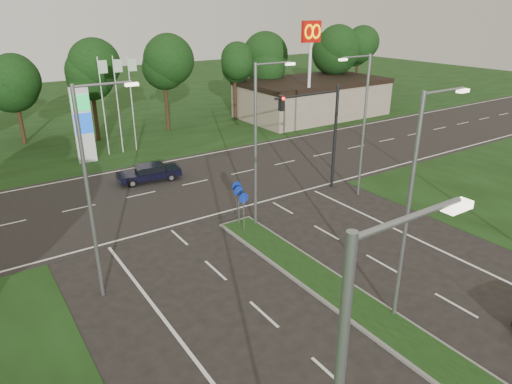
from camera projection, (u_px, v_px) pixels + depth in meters
verge_far at (72, 109)px, 55.67m from camera, size 160.00×50.00×0.02m
cross_road at (182, 186)px, 31.83m from camera, size 160.00×12.00×0.02m
median_kerb at (422, 351)px, 16.44m from camera, size 2.00×26.00×0.12m
commercial_building at (312, 98)px, 51.69m from camera, size 16.00×9.00×4.00m
streetlight_median_near at (413, 199)px, 16.60m from camera, size 2.53×0.22×9.00m
streetlight_median_far at (259, 138)px, 24.29m from camera, size 2.53×0.22×9.00m
streetlight_left_far at (92, 185)px, 17.94m from camera, size 2.53×0.22×9.00m
streetlight_right_far at (362, 120)px, 28.33m from camera, size 2.53×0.22×9.00m
traffic_signal at (321, 124)px, 29.19m from camera, size 5.10×0.42×7.00m
median_signs at (240, 198)px, 25.35m from camera, size 1.16×1.76×2.38m
gas_pylon at (85, 123)px, 35.63m from camera, size 5.80×1.26×8.00m
mcdonalds_sign at (311, 47)px, 44.27m from camera, size 2.20×0.47×10.40m
treeline_far at (103, 63)px, 41.57m from camera, size 6.00×6.00×9.90m
navy_sedan at (149, 172)px, 32.49m from camera, size 4.48×2.33×1.18m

